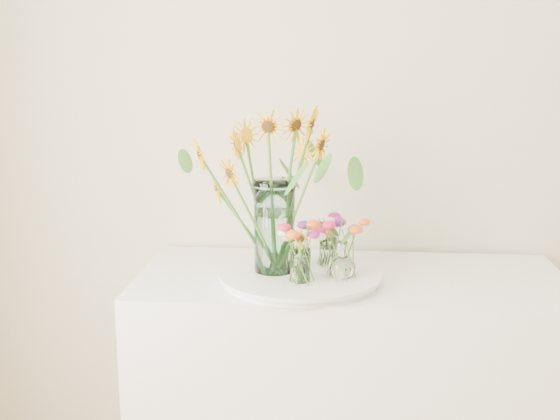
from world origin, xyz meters
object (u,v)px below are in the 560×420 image
object	(u,v)px
counter	(348,401)
small_vase_b	(342,260)
small_vase_a	(300,266)
tray	(300,277)
small_vase_c	(328,252)
mason_jar	(274,227)

from	to	relation	value
counter	small_vase_b	xyz separation A→B (m)	(-0.03, -0.11, 0.54)
small_vase_a	small_vase_b	world-z (taller)	small_vase_b
small_vase_b	counter	bearing A→B (deg)	74.45
tray	small_vase_b	bearing A→B (deg)	-15.15
counter	small_vase_c	world-z (taller)	small_vase_c
mason_jar	counter	bearing A→B (deg)	13.60
counter	tray	distance (m)	0.50
small_vase_b	small_vase_a	bearing A→B (deg)	-156.95
counter	small_vase_a	xyz separation A→B (m)	(-0.16, -0.16, 0.53)
counter	small_vase_a	world-z (taller)	small_vase_a
small_vase_b	small_vase_c	bearing A→B (deg)	110.46
mason_jar	small_vase_a	xyz separation A→B (m)	(0.09, -0.10, -0.10)
mason_jar	small_vase_c	bearing A→B (deg)	24.88
tray	small_vase_a	world-z (taller)	small_vase_a
counter	tray	xyz separation A→B (m)	(-0.16, -0.07, 0.46)
mason_jar	small_vase_a	bearing A→B (deg)	-48.91
counter	tray	bearing A→B (deg)	-156.88
mason_jar	small_vase_b	xyz separation A→B (m)	(0.22, -0.05, -0.09)
small_vase_a	small_vase_c	xyz separation A→B (m)	(0.08, 0.18, -0.00)
small_vase_a	small_vase_b	size ratio (longest dim) A/B	0.90
tray	small_vase_b	world-z (taller)	small_vase_b
small_vase_b	small_vase_c	world-z (taller)	small_vase_b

